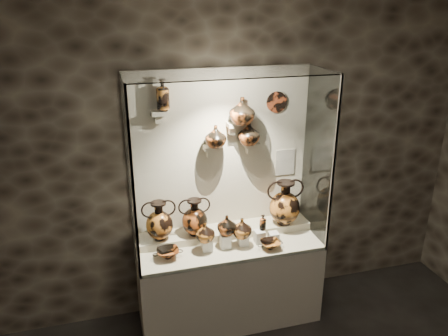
{
  "coord_description": "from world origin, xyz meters",
  "views": [
    {
      "loc": [
        -0.99,
        -1.21,
        2.93
      ],
      "look_at": [
        -0.03,
        2.24,
        1.56
      ],
      "focal_mm": 35.0,
      "sensor_mm": 36.0,
      "label": 1
    }
  ],
  "objects_px": {
    "jug_c": "(242,228)",
    "lekythos_tall": "(163,93)",
    "ovoid_vase_a": "(216,136)",
    "amphora_left": "(159,221)",
    "amphora_right": "(285,203)",
    "kylix_left": "(168,253)",
    "lekythos_small": "(263,221)",
    "ovoid_vase_b": "(242,111)",
    "ovoid_vase_c": "(249,133)",
    "amphora_mid": "(195,217)",
    "jug_b": "(227,225)",
    "kylix_right": "(270,244)",
    "jug_a": "(205,232)"
  },
  "relations": [
    {
      "from": "amphora_mid",
      "to": "lekythos_tall",
      "type": "relative_size",
      "value": 1.19
    },
    {
      "from": "amphora_left",
      "to": "ovoid_vase_a",
      "type": "relative_size",
      "value": 1.85
    },
    {
      "from": "jug_c",
      "to": "kylix_right",
      "type": "relative_size",
      "value": 0.84
    },
    {
      "from": "ovoid_vase_a",
      "to": "ovoid_vase_c",
      "type": "height_order",
      "value": "ovoid_vase_c"
    },
    {
      "from": "jug_b",
      "to": "ovoid_vase_a",
      "type": "height_order",
      "value": "ovoid_vase_a"
    },
    {
      "from": "amphora_mid",
      "to": "jug_b",
      "type": "distance_m",
      "value": 0.31
    },
    {
      "from": "jug_c",
      "to": "ovoid_vase_b",
      "type": "relative_size",
      "value": 0.79
    },
    {
      "from": "lekythos_small",
      "to": "kylix_left",
      "type": "relative_size",
      "value": 0.67
    },
    {
      "from": "lekythos_small",
      "to": "ovoid_vase_a",
      "type": "relative_size",
      "value": 0.84
    },
    {
      "from": "ovoid_vase_a",
      "to": "ovoid_vase_b",
      "type": "height_order",
      "value": "ovoid_vase_b"
    },
    {
      "from": "kylix_right",
      "to": "amphora_mid",
      "type": "bearing_deg",
      "value": 147.46
    },
    {
      "from": "kylix_left",
      "to": "lekythos_tall",
      "type": "relative_size",
      "value": 0.84
    },
    {
      "from": "amphora_left",
      "to": "lekythos_tall",
      "type": "distance_m",
      "value": 1.14
    },
    {
      "from": "amphora_mid",
      "to": "lekythos_tall",
      "type": "bearing_deg",
      "value": 149.88
    },
    {
      "from": "lekythos_small",
      "to": "lekythos_tall",
      "type": "relative_size",
      "value": 0.57
    },
    {
      "from": "amphora_mid",
      "to": "kylix_left",
      "type": "height_order",
      "value": "amphora_mid"
    },
    {
      "from": "jug_c",
      "to": "lekythos_small",
      "type": "height_order",
      "value": "lekythos_small"
    },
    {
      "from": "ovoid_vase_b",
      "to": "amphora_left",
      "type": "bearing_deg",
      "value": -159.29
    },
    {
      "from": "ovoid_vase_c",
      "to": "amphora_mid",
      "type": "bearing_deg",
      "value": -162.97
    },
    {
      "from": "ovoid_vase_c",
      "to": "amphora_left",
      "type": "bearing_deg",
      "value": -165.29
    },
    {
      "from": "lekythos_small",
      "to": "ovoid_vase_a",
      "type": "xyz_separation_m",
      "value": [
        -0.38,
        0.23,
        0.78
      ]
    },
    {
      "from": "kylix_left",
      "to": "lekythos_tall",
      "type": "distance_m",
      "value": 1.37
    },
    {
      "from": "lekythos_tall",
      "to": "ovoid_vase_b",
      "type": "bearing_deg",
      "value": 15.3
    },
    {
      "from": "jug_c",
      "to": "lekythos_tall",
      "type": "xyz_separation_m",
      "value": [
        -0.62,
        0.29,
        1.2
      ]
    },
    {
      "from": "amphora_left",
      "to": "jug_c",
      "type": "height_order",
      "value": "amphora_left"
    },
    {
      "from": "amphora_left",
      "to": "amphora_right",
      "type": "relative_size",
      "value": 0.83
    },
    {
      "from": "ovoid_vase_b",
      "to": "ovoid_vase_c",
      "type": "xyz_separation_m",
      "value": [
        0.07,
        0.01,
        -0.21
      ]
    },
    {
      "from": "kylix_left",
      "to": "jug_a",
      "type": "bearing_deg",
      "value": -17.12
    },
    {
      "from": "jug_a",
      "to": "ovoid_vase_a",
      "type": "height_order",
      "value": "ovoid_vase_a"
    },
    {
      "from": "jug_a",
      "to": "ovoid_vase_c",
      "type": "distance_m",
      "value": 0.96
    },
    {
      "from": "amphora_left",
      "to": "amphora_right",
      "type": "distance_m",
      "value": 1.21
    },
    {
      "from": "amphora_right",
      "to": "jug_c",
      "type": "xyz_separation_m",
      "value": [
        -0.49,
        -0.18,
        -0.11
      ]
    },
    {
      "from": "amphora_left",
      "to": "ovoid_vase_b",
      "type": "bearing_deg",
      "value": 0.63
    },
    {
      "from": "amphora_left",
      "to": "kylix_left",
      "type": "relative_size",
      "value": 1.47
    },
    {
      "from": "lekythos_small",
      "to": "jug_c",
      "type": "bearing_deg",
      "value": -168.79
    },
    {
      "from": "jug_b",
      "to": "ovoid_vase_b",
      "type": "relative_size",
      "value": 0.76
    },
    {
      "from": "kylix_left",
      "to": "amphora_mid",
      "type": "bearing_deg",
      "value": 16.26
    },
    {
      "from": "amphora_right",
      "to": "jug_a",
      "type": "relative_size",
      "value": 2.43
    },
    {
      "from": "ovoid_vase_b",
      "to": "jug_c",
      "type": "bearing_deg",
      "value": -86.39
    },
    {
      "from": "lekythos_tall",
      "to": "ovoid_vase_c",
      "type": "bearing_deg",
      "value": 16.79
    },
    {
      "from": "lekythos_tall",
      "to": "amphora_mid",
      "type": "bearing_deg",
      "value": -1.92
    },
    {
      "from": "kylix_right",
      "to": "amphora_left",
      "type": "bearing_deg",
      "value": 155.68
    },
    {
      "from": "amphora_left",
      "to": "jug_c",
      "type": "bearing_deg",
      "value": -17.88
    },
    {
      "from": "kylix_left",
      "to": "kylix_right",
      "type": "xyz_separation_m",
      "value": [
        0.92,
        -0.09,
        -0.0
      ]
    },
    {
      "from": "ovoid_vase_a",
      "to": "jug_c",
      "type": "bearing_deg",
      "value": -39.84
    },
    {
      "from": "lekythos_tall",
      "to": "ovoid_vase_a",
      "type": "height_order",
      "value": "lekythos_tall"
    },
    {
      "from": "jug_b",
      "to": "jug_c",
      "type": "xyz_separation_m",
      "value": [
        0.13,
        -0.03,
        -0.04
      ]
    },
    {
      "from": "jug_a",
      "to": "ovoid_vase_b",
      "type": "height_order",
      "value": "ovoid_vase_b"
    },
    {
      "from": "lekythos_tall",
      "to": "lekythos_small",
      "type": "bearing_deg",
      "value": 2.13
    },
    {
      "from": "kylix_left",
      "to": "ovoid_vase_a",
      "type": "distance_m",
      "value": 1.1
    }
  ]
}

